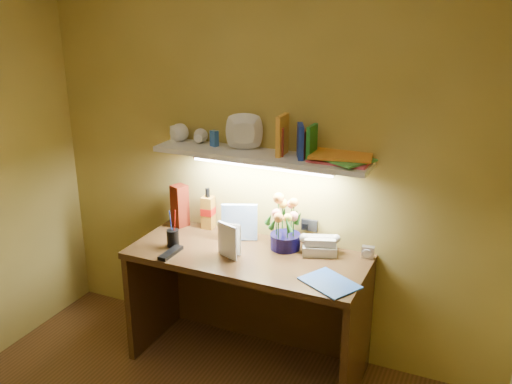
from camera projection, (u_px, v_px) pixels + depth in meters
desk at (248, 310)px, 3.46m from camera, size 1.40×0.60×0.75m
flower_bouquet at (286, 223)px, 3.36m from camera, size 0.25×0.25×0.32m
telephone at (320, 244)px, 3.33m from camera, size 0.24×0.21×0.12m
desk_clock at (368, 252)px, 3.27m from camera, size 0.07×0.04×0.07m
whisky_bottle at (208, 208)px, 3.65m from camera, size 0.08×0.08×0.27m
whisky_box at (180, 206)px, 3.69m from camera, size 0.12×0.12×0.28m
pen_cup at (173, 232)px, 3.41m from camera, size 0.09×0.09×0.18m
art_card at (239, 222)px, 3.50m from camera, size 0.22×0.13×0.22m
tv_remote at (171, 253)px, 3.32m from camera, size 0.06×0.19×0.02m
blue_folder at (330, 283)px, 2.99m from camera, size 0.35×0.32×0.01m
desk_book_a at (218, 237)px, 3.33m from camera, size 0.14×0.02×0.19m
desk_book_b at (219, 237)px, 3.31m from camera, size 0.15×0.07×0.21m
wall_shelf at (267, 151)px, 3.28m from camera, size 1.32×0.36×0.26m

